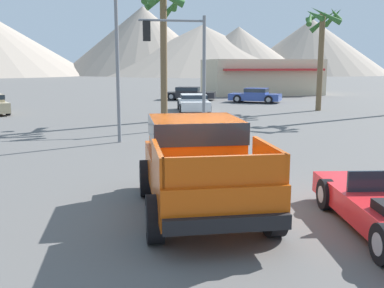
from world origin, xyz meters
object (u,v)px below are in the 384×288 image
traffic_light_main (179,50)px  palm_tree_short (322,33)px  parked_car_white (194,103)px  parked_car_dark (189,93)px  parked_car_blue (255,95)px  palm_tree_tall (164,20)px  orange_pickup_truck (199,159)px  street_lamp_post (116,12)px

traffic_light_main → palm_tree_short: (10.44, 6.21, 1.36)m
parked_car_white → parked_car_dark: size_ratio=0.87×
parked_car_dark → palm_tree_short: (6.79, -10.45, 4.45)m
parked_car_white → parked_car_blue: (6.20, 5.70, 0.02)m
parked_car_blue → traffic_light_main: size_ratio=0.82×
parked_car_white → parked_car_blue: parked_car_blue is taller
parked_car_blue → palm_tree_tall: bearing=171.2°
orange_pickup_truck → palm_tree_short: size_ratio=0.73×
parked_car_blue → palm_tree_short: 8.37m
orange_pickup_truck → palm_tree_tall: bearing=87.5°
parked_car_white → palm_tree_tall: (-2.55, -4.73, 4.71)m
orange_pickup_truck → palm_tree_tall: (1.29, 14.94, 4.22)m
orange_pickup_truck → palm_tree_short: (12.09, 18.58, 3.97)m
street_lamp_post → palm_tree_tall: (2.63, 6.28, 0.33)m
parked_car_white → palm_tree_short: bearing=179.0°
orange_pickup_truck → parked_car_blue: orange_pickup_truck is taller
parked_car_white → palm_tree_tall: bearing=68.3°
orange_pickup_truck → parked_car_blue: size_ratio=1.12×
orange_pickup_truck → street_lamp_post: size_ratio=0.59×
orange_pickup_truck → palm_tree_tall: palm_tree_tall is taller
parked_car_dark → palm_tree_tall: (-4.00, -14.08, 4.70)m
palm_tree_tall → palm_tree_short: bearing=18.6°
parked_car_blue → parked_car_white: bearing=163.8°
parked_car_dark → palm_tree_short: bearing=52.6°
palm_tree_tall → parked_car_dark: bearing=74.1°
parked_car_dark → traffic_light_main: bearing=7.3°
traffic_light_main → parked_car_white: bearing=-106.7°
traffic_light_main → palm_tree_tall: 3.06m
orange_pickup_truck → street_lamp_post: (-1.34, 8.67, 3.89)m
traffic_light_main → street_lamp_post: size_ratio=0.63×
parked_car_white → parked_car_blue: size_ratio=0.96×
parked_car_white → orange_pickup_truck: bearing=85.5°
parked_car_blue → palm_tree_tall: palm_tree_tall is taller
street_lamp_post → palm_tree_tall: street_lamp_post is taller
parked_car_dark → traffic_light_main: traffic_light_main is taller
parked_car_white → parked_car_blue: bearing=-130.8°
traffic_light_main → palm_tree_short: size_ratio=0.79×
orange_pickup_truck → parked_car_dark: bearing=82.1°
parked_car_white → parked_car_blue: 8.42m
parked_car_white → palm_tree_tall: size_ratio=0.60×
traffic_light_main → palm_tree_tall: palm_tree_tall is taller
orange_pickup_truck → parked_car_white: 20.05m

